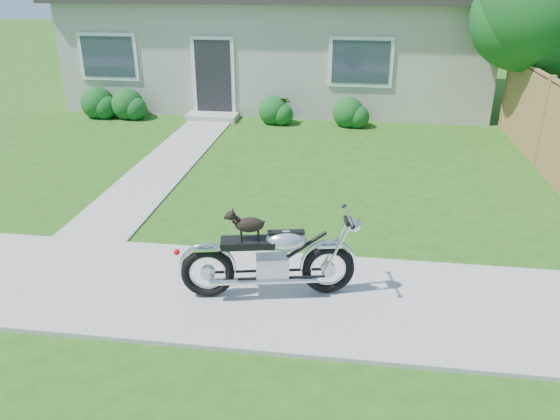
# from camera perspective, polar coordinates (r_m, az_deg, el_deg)

# --- Properties ---
(ground) EXTENTS (80.00, 80.00, 0.00)m
(ground) POSITION_cam_1_polar(r_m,az_deg,el_deg) (7.41, -12.64, -7.76)
(ground) COLOR #235114
(ground) RESTS_ON ground
(sidewalk) EXTENTS (24.00, 2.20, 0.04)m
(sidewalk) POSITION_cam_1_polar(r_m,az_deg,el_deg) (7.40, -12.66, -7.63)
(sidewalk) COLOR #9E9B93
(sidewalk) RESTS_ON ground
(walkway) EXTENTS (1.20, 8.00, 0.03)m
(walkway) POSITION_cam_1_polar(r_m,az_deg,el_deg) (12.17, -11.39, 5.13)
(walkway) COLOR #9E9B93
(walkway) RESTS_ON ground
(house) EXTENTS (12.60, 7.03, 4.50)m
(house) POSITION_cam_1_polar(r_m,az_deg,el_deg) (18.11, 0.22, 18.51)
(house) COLOR #BCB7AA
(house) RESTS_ON ground
(fence) EXTENTS (0.12, 6.62, 1.90)m
(fence) POSITION_cam_1_polar(r_m,az_deg,el_deg) (12.57, 25.89, 8.21)
(fence) COLOR #9B7145
(fence) RESTS_ON ground
(tree_near) EXTENTS (3.08, 3.08, 4.73)m
(tree_near) POSITION_cam_1_polar(r_m,az_deg,el_deg) (14.35, 26.71, 18.30)
(tree_near) COLOR #3D2B1C
(tree_near) RESTS_ON ground
(shrub_row) EXTENTS (7.89, 0.92, 0.92)m
(shrub_row) POSITION_cam_1_polar(r_m,az_deg,el_deg) (15.43, -9.00, 10.58)
(shrub_row) COLOR #144C19
(shrub_row) RESTS_ON ground
(potted_plant_left) EXTENTS (0.66, 0.59, 0.66)m
(potted_plant_left) POSITION_cam_1_polar(r_m,az_deg,el_deg) (16.21, -16.25, 10.44)
(potted_plant_left) COLOR #295A17
(potted_plant_left) RESTS_ON ground
(potted_plant_right) EXTENTS (0.48, 0.48, 0.71)m
(potted_plant_right) POSITION_cam_1_polar(r_m,az_deg,el_deg) (14.96, 0.38, 10.41)
(potted_plant_right) COLOR #396E1E
(potted_plant_right) RESTS_ON ground
(motorcycle_with_dog) EXTENTS (2.20, 0.76, 1.16)m
(motorcycle_with_dog) POSITION_cam_1_polar(r_m,az_deg,el_deg) (6.75, -0.89, -5.10)
(motorcycle_with_dog) COLOR black
(motorcycle_with_dog) RESTS_ON sidewalk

